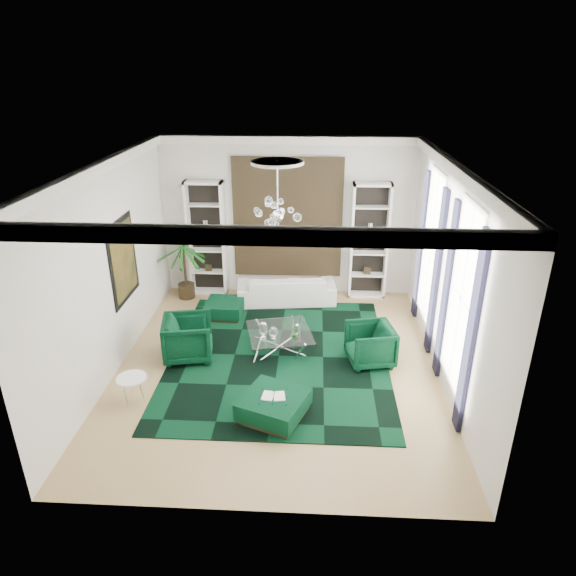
# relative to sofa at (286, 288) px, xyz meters

# --- Properties ---
(floor) EXTENTS (6.00, 7.00, 0.02)m
(floor) POSITION_rel_sofa_xyz_m (0.00, -2.85, -0.35)
(floor) COLOR tan
(floor) RESTS_ON ground
(ceiling) EXTENTS (6.00, 7.00, 0.02)m
(ceiling) POSITION_rel_sofa_xyz_m (0.00, -2.85, 3.47)
(ceiling) COLOR white
(ceiling) RESTS_ON ground
(wall_back) EXTENTS (6.00, 0.02, 3.80)m
(wall_back) POSITION_rel_sofa_xyz_m (0.00, 0.66, 1.56)
(wall_back) COLOR silver
(wall_back) RESTS_ON ground
(wall_front) EXTENTS (6.00, 0.02, 3.80)m
(wall_front) POSITION_rel_sofa_xyz_m (0.00, -6.36, 1.56)
(wall_front) COLOR silver
(wall_front) RESTS_ON ground
(wall_left) EXTENTS (0.02, 7.00, 3.80)m
(wall_left) POSITION_rel_sofa_xyz_m (-3.01, -2.85, 1.56)
(wall_left) COLOR silver
(wall_left) RESTS_ON ground
(wall_right) EXTENTS (0.02, 7.00, 3.80)m
(wall_right) POSITION_rel_sofa_xyz_m (3.01, -2.85, 1.56)
(wall_right) COLOR silver
(wall_right) RESTS_ON ground
(crown_molding) EXTENTS (6.00, 7.00, 0.18)m
(crown_molding) POSITION_rel_sofa_xyz_m (0.00, -2.85, 3.36)
(crown_molding) COLOR white
(crown_molding) RESTS_ON ceiling
(ceiling_medallion) EXTENTS (0.90, 0.90, 0.05)m
(ceiling_medallion) POSITION_rel_sofa_xyz_m (0.00, -2.55, 3.43)
(ceiling_medallion) COLOR white
(ceiling_medallion) RESTS_ON ceiling
(tapestry) EXTENTS (2.50, 0.06, 2.80)m
(tapestry) POSITION_rel_sofa_xyz_m (0.00, 0.61, 1.56)
(tapestry) COLOR black
(tapestry) RESTS_ON wall_back
(shelving_left) EXTENTS (0.90, 0.38, 2.80)m
(shelving_left) POSITION_rel_sofa_xyz_m (-1.95, 0.46, 1.06)
(shelving_left) COLOR white
(shelving_left) RESTS_ON floor
(shelving_right) EXTENTS (0.90, 0.38, 2.80)m
(shelving_right) POSITION_rel_sofa_xyz_m (1.95, 0.46, 1.06)
(shelving_right) COLOR white
(shelving_right) RESTS_ON floor
(painting) EXTENTS (0.04, 1.30, 1.60)m
(painting) POSITION_rel_sofa_xyz_m (-2.97, -2.25, 1.51)
(painting) COLOR black
(painting) RESTS_ON wall_left
(window_near) EXTENTS (0.03, 1.10, 2.90)m
(window_near) POSITION_rel_sofa_xyz_m (2.99, -3.75, 1.56)
(window_near) COLOR white
(window_near) RESTS_ON wall_right
(curtain_near_a) EXTENTS (0.07, 0.30, 3.25)m
(curtain_near_a) POSITION_rel_sofa_xyz_m (2.96, -4.53, 1.31)
(curtain_near_a) COLOR black
(curtain_near_a) RESTS_ON floor
(curtain_near_b) EXTENTS (0.07, 0.30, 3.25)m
(curtain_near_b) POSITION_rel_sofa_xyz_m (2.96, -2.97, 1.31)
(curtain_near_b) COLOR black
(curtain_near_b) RESTS_ON floor
(window_far) EXTENTS (0.03, 1.10, 2.90)m
(window_far) POSITION_rel_sofa_xyz_m (2.99, -1.35, 1.56)
(window_far) COLOR white
(window_far) RESTS_ON wall_right
(curtain_far_a) EXTENTS (0.07, 0.30, 3.25)m
(curtain_far_a) POSITION_rel_sofa_xyz_m (2.96, -2.13, 1.31)
(curtain_far_a) COLOR black
(curtain_far_a) RESTS_ON floor
(curtain_far_b) EXTENTS (0.07, 0.30, 3.25)m
(curtain_far_b) POSITION_rel_sofa_xyz_m (2.96, -0.57, 1.31)
(curtain_far_b) COLOR black
(curtain_far_b) RESTS_ON floor
(rug) EXTENTS (4.20, 5.00, 0.02)m
(rug) POSITION_rel_sofa_xyz_m (0.00, -2.55, -0.33)
(rug) COLOR black
(rug) RESTS_ON floor
(sofa) EXTENTS (2.41, 1.17, 0.68)m
(sofa) POSITION_rel_sofa_xyz_m (0.00, 0.00, 0.00)
(sofa) COLOR silver
(sofa) RESTS_ON floor
(armchair_left) EXTENTS (1.07, 1.05, 0.84)m
(armchair_left) POSITION_rel_sofa_xyz_m (-1.75, -2.65, 0.08)
(armchair_left) COLOR black
(armchair_left) RESTS_ON floor
(armchair_right) EXTENTS (0.99, 0.97, 0.77)m
(armchair_right) POSITION_rel_sofa_xyz_m (1.75, -2.65, 0.05)
(armchair_right) COLOR black
(armchair_right) RESTS_ON floor
(coffee_table) EXTENTS (1.46, 1.46, 0.42)m
(coffee_table) POSITION_rel_sofa_xyz_m (0.00, -2.30, -0.13)
(coffee_table) COLOR white
(coffee_table) RESTS_ON floor
(ottoman_side) EXTENTS (0.83, 0.83, 0.36)m
(ottoman_side) POSITION_rel_sofa_xyz_m (-1.35, -0.85, -0.16)
(ottoman_side) COLOR black
(ottoman_side) RESTS_ON floor
(ottoman_front) EXTENTS (1.25, 1.25, 0.39)m
(ottoman_front) POSITION_rel_sofa_xyz_m (0.05, -4.40, -0.15)
(ottoman_front) COLOR black
(ottoman_front) RESTS_ON floor
(book) EXTENTS (0.38, 0.25, 0.03)m
(book) POSITION_rel_sofa_xyz_m (0.05, -4.40, 0.06)
(book) COLOR white
(book) RESTS_ON ottoman_front
(side_table) EXTENTS (0.57, 0.57, 0.48)m
(side_table) POSITION_rel_sofa_xyz_m (-2.35, -4.15, -0.10)
(side_table) COLOR white
(side_table) RESTS_ON floor
(palm) EXTENTS (1.56, 1.56, 2.17)m
(palm) POSITION_rel_sofa_xyz_m (-2.45, 0.10, 0.75)
(palm) COLOR #175418
(palm) RESTS_ON floor
(chandelier) EXTENTS (1.01, 1.01, 0.78)m
(chandelier) POSITION_rel_sofa_xyz_m (0.00, -2.55, 2.51)
(chandelier) COLOR white
(chandelier) RESTS_ON ceiling
(table_plant) EXTENTS (0.14, 0.12, 0.23)m
(table_plant) POSITION_rel_sofa_xyz_m (0.30, -2.55, 0.20)
(table_plant) COLOR #175418
(table_plant) RESTS_ON coffee_table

